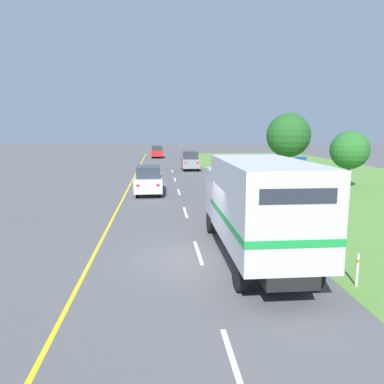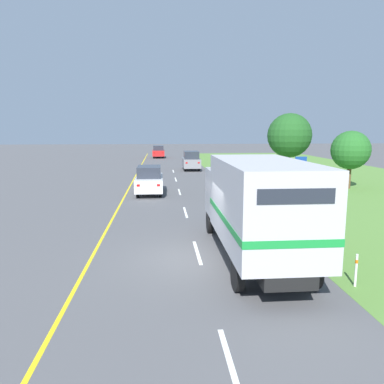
{
  "view_description": "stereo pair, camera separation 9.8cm",
  "coord_description": "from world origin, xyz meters",
  "px_view_note": "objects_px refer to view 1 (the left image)",
  "views": [
    {
      "loc": [
        -1.35,
        -12.2,
        4.39
      ],
      "look_at": [
        0.3,
        6.64,
        1.2
      ],
      "focal_mm": 35.0,
      "sensor_mm": 36.0,
      "label": 1
    },
    {
      "loc": [
        -1.25,
        -12.2,
        4.39
      ],
      "look_at": [
        0.3,
        6.64,
        1.2
      ],
      "focal_mm": 35.0,
      "sensor_mm": 36.0,
      "label": 2
    }
  ],
  "objects_px": {
    "lead_car_white": "(149,180)",
    "delineator_post": "(357,269)",
    "highway_sign": "(289,174)",
    "horse_trailer_truck": "(257,204)",
    "lead_car_red_ahead": "(157,152)",
    "roadside_tree_near": "(350,150)",
    "roadside_tree_mid": "(289,136)",
    "lead_car_grey_ahead": "(190,161)"
  },
  "relations": [
    {
      "from": "highway_sign",
      "to": "delineator_post",
      "type": "bearing_deg",
      "value": -99.89
    },
    {
      "from": "lead_car_white",
      "to": "roadside_tree_near",
      "type": "bearing_deg",
      "value": 4.69
    },
    {
      "from": "horse_trailer_truck",
      "to": "highway_sign",
      "type": "xyz_separation_m",
      "value": [
        4.32,
        9.19,
        -0.16
      ]
    },
    {
      "from": "delineator_post",
      "to": "highway_sign",
      "type": "bearing_deg",
      "value": 80.11
    },
    {
      "from": "lead_car_grey_ahead",
      "to": "highway_sign",
      "type": "bearing_deg",
      "value": -77.64
    },
    {
      "from": "roadside_tree_near",
      "to": "delineator_post",
      "type": "xyz_separation_m",
      "value": [
        -8.55,
        -17.1,
        -2.34
      ]
    },
    {
      "from": "lead_car_red_ahead",
      "to": "highway_sign",
      "type": "height_order",
      "value": "highway_sign"
    },
    {
      "from": "lead_car_white",
      "to": "delineator_post",
      "type": "height_order",
      "value": "lead_car_white"
    },
    {
      "from": "lead_car_white",
      "to": "delineator_post",
      "type": "distance_m",
      "value": 17.07
    },
    {
      "from": "lead_car_grey_ahead",
      "to": "roadside_tree_mid",
      "type": "distance_m",
      "value": 11.67
    },
    {
      "from": "roadside_tree_near",
      "to": "roadside_tree_mid",
      "type": "xyz_separation_m",
      "value": [
        -2.71,
        5.64,
        0.98
      ]
    },
    {
      "from": "highway_sign",
      "to": "roadside_tree_near",
      "type": "xyz_separation_m",
      "value": [
        6.53,
        5.52,
        1.07
      ]
    },
    {
      "from": "lead_car_white",
      "to": "horse_trailer_truck",
      "type": "bearing_deg",
      "value": -73.76
    },
    {
      "from": "lead_car_white",
      "to": "lead_car_grey_ahead",
      "type": "xyz_separation_m",
      "value": [
        4.05,
        14.85,
        0.06
      ]
    },
    {
      "from": "lead_car_grey_ahead",
      "to": "delineator_post",
      "type": "bearing_deg",
      "value": -85.94
    },
    {
      "from": "lead_car_red_ahead",
      "to": "roadside_tree_mid",
      "type": "bearing_deg",
      "value": -65.77
    },
    {
      "from": "horse_trailer_truck",
      "to": "highway_sign",
      "type": "height_order",
      "value": "horse_trailer_truck"
    },
    {
      "from": "horse_trailer_truck",
      "to": "roadside_tree_mid",
      "type": "xyz_separation_m",
      "value": [
        8.14,
        20.34,
        1.89
      ]
    },
    {
      "from": "delineator_post",
      "to": "horse_trailer_truck",
      "type": "bearing_deg",
      "value": 133.94
    },
    {
      "from": "lead_car_red_ahead",
      "to": "lead_car_white",
      "type": "bearing_deg",
      "value": -90.75
    },
    {
      "from": "lead_car_grey_ahead",
      "to": "delineator_post",
      "type": "height_order",
      "value": "lead_car_grey_ahead"
    },
    {
      "from": "lead_car_white",
      "to": "roadside_tree_mid",
      "type": "relative_size",
      "value": 0.75
    },
    {
      "from": "highway_sign",
      "to": "roadside_tree_mid",
      "type": "distance_m",
      "value": 11.97
    },
    {
      "from": "lead_car_white",
      "to": "delineator_post",
      "type": "relative_size",
      "value": 4.57
    },
    {
      "from": "lead_car_white",
      "to": "lead_car_grey_ahead",
      "type": "relative_size",
      "value": 1.07
    },
    {
      "from": "roadside_tree_mid",
      "to": "horse_trailer_truck",
      "type": "bearing_deg",
      "value": -111.81
    },
    {
      "from": "lead_car_red_ahead",
      "to": "roadside_tree_mid",
      "type": "height_order",
      "value": "roadside_tree_mid"
    },
    {
      "from": "roadside_tree_mid",
      "to": "delineator_post",
      "type": "distance_m",
      "value": 23.71
    },
    {
      "from": "horse_trailer_truck",
      "to": "lead_car_grey_ahead",
      "type": "distance_m",
      "value": 28.36
    },
    {
      "from": "lead_car_red_ahead",
      "to": "lead_car_grey_ahead",
      "type": "bearing_deg",
      "value": -78.53
    },
    {
      "from": "highway_sign",
      "to": "horse_trailer_truck",
      "type": "bearing_deg",
      "value": -115.2
    },
    {
      "from": "horse_trailer_truck",
      "to": "lead_car_red_ahead",
      "type": "bearing_deg",
      "value": 94.33
    },
    {
      "from": "roadside_tree_mid",
      "to": "delineator_post",
      "type": "xyz_separation_m",
      "value": [
        -5.84,
        -22.73,
        -3.32
      ]
    },
    {
      "from": "lead_car_white",
      "to": "highway_sign",
      "type": "xyz_separation_m",
      "value": [
        8.25,
        -4.31,
        0.81
      ]
    },
    {
      "from": "lead_car_grey_ahead",
      "to": "highway_sign",
      "type": "xyz_separation_m",
      "value": [
        4.2,
        -19.16,
        0.75
      ]
    },
    {
      "from": "delineator_post",
      "to": "lead_car_grey_ahead",
      "type": "bearing_deg",
      "value": 94.06
    },
    {
      "from": "roadside_tree_near",
      "to": "roadside_tree_mid",
      "type": "bearing_deg",
      "value": 115.67
    },
    {
      "from": "lead_car_red_ahead",
      "to": "delineator_post",
      "type": "height_order",
      "value": "lead_car_red_ahead"
    },
    {
      "from": "highway_sign",
      "to": "delineator_post",
      "type": "distance_m",
      "value": 11.82
    },
    {
      "from": "lead_car_white",
      "to": "lead_car_red_ahead",
      "type": "distance_m",
      "value": 32.73
    },
    {
      "from": "lead_car_white",
      "to": "lead_car_red_ahead",
      "type": "bearing_deg",
      "value": 89.25
    },
    {
      "from": "lead_car_grey_ahead",
      "to": "lead_car_red_ahead",
      "type": "xyz_separation_m",
      "value": [
        -3.63,
        17.87,
        -0.07
      ]
    }
  ]
}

